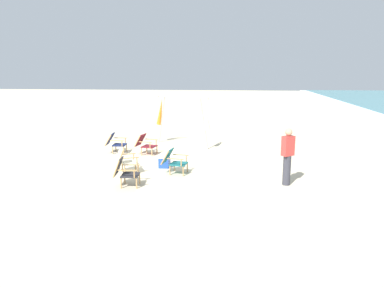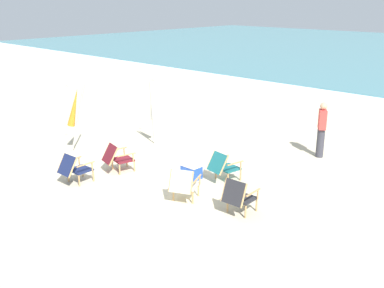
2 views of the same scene
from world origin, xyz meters
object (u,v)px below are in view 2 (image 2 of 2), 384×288
Objects in this scene: beach_chair_front_left at (117,157)px; cooler_box at (191,171)px; beach_chair_mid_center at (74,168)px; person_near_chairs at (322,129)px; beach_chair_back_right at (223,166)px; umbrella_furled_white at (153,103)px; beach_chair_far_center at (184,184)px; umbrella_furled_orange at (74,108)px; beach_chair_front_right at (239,196)px.

beach_chair_front_left is 1.79× the size of cooler_box.
beach_chair_mid_center is 2.96m from cooler_box.
beach_chair_mid_center is 1.23m from beach_chair_front_left.
person_near_chairs is 4.16m from cooler_box.
beach_chair_mid_center is 0.92× the size of beach_chair_back_right.
umbrella_furled_white is (-3.53, 0.80, 0.95)m from beach_chair_back_right.
beach_chair_back_right reaches higher than cooler_box.
umbrella_furled_white reaches higher than person_near_chairs.
beach_chair_far_center is at bearing -32.85° from umbrella_furled_white.
cooler_box is (-0.82, 1.13, -0.23)m from beach_chair_far_center.
umbrella_furled_orange reaches higher than person_near_chairs.
beach_chair_front_left is at bearing -149.48° from cooler_box.
umbrella_furled_white is 1.29× the size of person_near_chairs.
umbrella_furled_white is 4.29× the size of cooler_box.
cooler_box is (-1.61, -3.78, -0.64)m from person_near_chairs.
beach_chair_mid_center is 2.73m from umbrella_furled_orange.
beach_chair_front_right is at bearing 14.84° from beach_chair_far_center.
beach_chair_front_right is 4.61m from person_near_chairs.
beach_chair_mid_center is 3.74m from beach_chair_back_right.
beach_chair_front_left is 2.87m from beach_chair_back_right.
beach_chair_front_left is 1.03× the size of beach_chair_back_right.
beach_chair_mid_center is 4.29m from beach_chair_front_right.
umbrella_furled_white is (-3.62, 2.34, 0.94)m from beach_chair_far_center.
umbrella_furled_orange is at bearing -168.60° from cooler_box.
umbrella_furled_white is at bearing 167.17° from beach_chair_back_right.
beach_chair_front_left is 5.89m from person_near_chairs.
umbrella_furled_white is at bearing -149.77° from person_near_chairs.
beach_chair_back_right is 1.05× the size of beach_chair_front_right.
beach_chair_far_center is at bearing -99.14° from person_near_chairs.
beach_chair_back_right is at bearing 139.62° from beach_chair_front_right.
umbrella_furled_orange is (-2.12, 1.45, 0.93)m from beach_chair_mid_center.
beach_chair_far_center is 4.42m from umbrella_furled_white.
beach_chair_back_right is at bearing 45.43° from beach_chair_mid_center.
person_near_chairs is (4.41, 2.57, -0.54)m from umbrella_furled_white.
cooler_box is (2.80, -1.21, -1.17)m from umbrella_furled_white.
beach_chair_mid_center is at bearing -134.57° from beach_chair_back_right.
beach_chair_back_right is (2.48, 1.44, -0.00)m from beach_chair_front_left.
beach_chair_far_center reaches higher than beach_chair_front_left.
beach_chair_front_right is at bearing 3.75° from beach_chair_front_left.
cooler_box is at bearing 30.52° from beach_chair_front_left.
beach_chair_front_right reaches higher than beach_chair_back_right.
beach_chair_mid_center is at bearing -96.83° from beach_chair_front_left.
umbrella_furled_orange reaches higher than beach_chair_far_center.
beach_chair_far_center is at bearing -3.73° from umbrella_furled_orange.
beach_chair_back_right is 1.54m from beach_chair_far_center.
beach_chair_far_center is at bearing 22.56° from beach_chair_mid_center.
beach_chair_front_right is at bearing 20.14° from beach_chair_mid_center.
beach_chair_mid_center is at bearing -34.38° from umbrella_furled_orange.
beach_chair_front_right reaches higher than beach_chair_far_center.
beach_chair_mid_center is 0.38× the size of umbrella_furled_orange.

